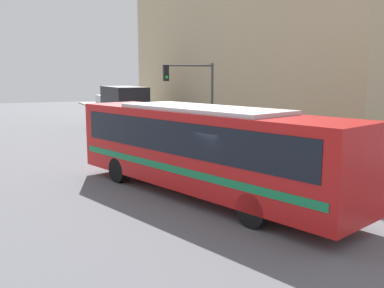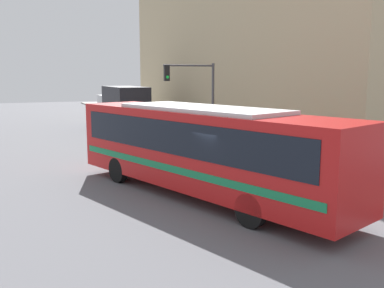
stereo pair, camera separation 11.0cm
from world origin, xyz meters
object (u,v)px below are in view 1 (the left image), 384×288
delivery_truck (121,106)px  parking_meter (223,131)px  fire_hydrant (279,156)px  traffic_light_pole (195,88)px  city_bus (201,145)px

delivery_truck → parking_meter: bearing=-77.5°
fire_hydrant → traffic_light_pole: bearing=98.1°
fire_hydrant → parking_meter: size_ratio=0.54×
delivery_truck → traffic_light_pole: traffic_light_pole is taller
fire_hydrant → parking_meter: 5.50m
delivery_truck → fire_hydrant: bearing=-81.3°
traffic_light_pole → delivery_truck: bearing=99.1°
fire_hydrant → traffic_light_pole: (-1.03, 7.23, 2.97)m
city_bus → parking_meter: 10.06m
city_bus → traffic_light_pole: traffic_light_pole is taller
fire_hydrant → traffic_light_pole: size_ratio=0.14×
city_bus → fire_hydrant: city_bus is taller
delivery_truck → city_bus: bearing=-97.4°
fire_hydrant → delivery_truck: bearing=98.7°
traffic_light_pole → city_bus: bearing=-113.4°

